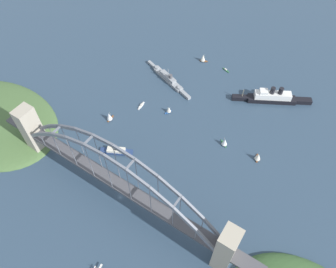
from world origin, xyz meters
TOP-DOWN VIEW (x-y plane):
  - ground_plane at (0.00, 0.00)m, footprint 1400.00×1400.00m
  - harbor_arch_bridge at (-0.00, -0.00)m, footprint 264.92×16.59m
  - ocean_liner at (67.86, 187.97)m, footprint 80.36×49.07m
  - naval_cruiser at (-47.91, 152.45)m, footprint 77.49×31.07m
  - harbor_ferry_steamer at (-33.52, 36.82)m, footprint 31.50×19.96m
  - small_boat_0 at (51.56, 103.68)m, footprint 9.53×8.17m
  - small_boat_1 at (-31.24, 206.48)m, footprint 10.31×7.27m
  - small_boat_2 at (1.22, 206.59)m, footprint 10.38×5.03m
  - small_boat_3 at (86.70, 105.37)m, footprint 7.16×10.10m
  - small_boat_4 at (-66.51, 66.04)m, footprint 6.30×10.53m
  - small_boat_5 at (-19.60, 110.11)m, footprint 6.26×8.56m
  - small_boat_6 at (-50.29, 100.83)m, footprint 3.47×12.90m

SIDE VIEW (x-z plane):
  - ground_plane at x=0.00m, z-range 0.00..0.00m
  - small_boat_2 at x=1.22m, z-range -0.28..1.66m
  - small_boat_6 at x=-50.29m, z-range -0.26..1.70m
  - harbor_ferry_steamer at x=-33.52m, z-range -1.50..5.85m
  - naval_cruiser at x=-47.91m, z-range -5.69..11.63m
  - small_boat_5 at x=-19.60m, z-range -0.28..8.46m
  - small_boat_0 at x=51.56m, z-range -0.36..9.24m
  - small_boat_3 at x=86.70m, z-range -0.35..9.70m
  - small_boat_1 at x=-31.24m, z-range -0.46..10.56m
  - small_boat_4 at x=-66.51m, z-range -0.44..11.24m
  - ocean_liner at x=67.86m, z-range -4.19..15.84m
  - harbor_arch_bridge at x=0.00m, z-range -7.87..66.09m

